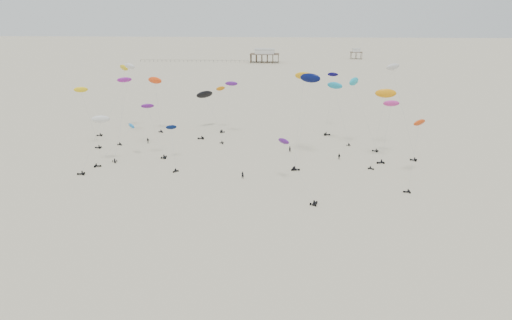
# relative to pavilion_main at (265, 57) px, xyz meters

# --- Properties ---
(ground_plane) EXTENTS (900.00, 900.00, 0.00)m
(ground_plane) POSITION_rel_pavilion_main_xyz_m (10.00, -150.00, -4.22)
(ground_plane) COLOR beige
(pavilion_main) EXTENTS (21.00, 13.00, 9.80)m
(pavilion_main) POSITION_rel_pavilion_main_xyz_m (0.00, 0.00, 0.00)
(pavilion_main) COLOR brown
(pavilion_main) RESTS_ON ground
(pavilion_small) EXTENTS (9.00, 7.00, 8.00)m
(pavilion_small) POSITION_rel_pavilion_main_xyz_m (70.00, 30.00, -0.74)
(pavilion_small) COLOR brown
(pavilion_small) RESTS_ON ground
(pier_fence) EXTENTS (80.20, 0.20, 1.50)m
(pier_fence) POSITION_rel_pavilion_main_xyz_m (-52.00, -0.00, -3.45)
(pier_fence) COLOR black
(pier_fence) RESTS_ON ground
(rig_0) EXTENTS (4.69, 13.76, 19.25)m
(rig_0) POSITION_rel_pavilion_main_xyz_m (-1.28, -214.11, 9.18)
(rig_0) COLOR black
(rig_0) RESTS_ON ground
(rig_1) EXTENTS (9.68, 17.93, 18.38)m
(rig_1) POSITION_rel_pavilion_main_xyz_m (19.16, -262.38, 1.41)
(rig_1) COLOR black
(rig_1) RESTS_ON ground
(rig_2) EXTENTS (7.54, 16.63, 19.18)m
(rig_2) POSITION_rel_pavilion_main_xyz_m (-7.18, -210.24, 4.28)
(rig_2) COLOR black
(rig_2) RESTS_ON ground
(rig_3) EXTENTS (5.66, 13.45, 14.15)m
(rig_3) POSITION_rel_pavilion_main_xyz_m (-13.06, -243.88, 1.32)
(rig_3) COLOR black
(rig_3) RESTS_ON ground
(rig_4) EXTENTS (5.25, 15.70, 26.06)m
(rig_4) POSITION_rel_pavilion_main_xyz_m (-27.45, -234.41, 14.42)
(rig_4) COLOR black
(rig_4) RESTS_ON ground
(rig_5) EXTENTS (7.28, 4.47, 15.01)m
(rig_5) POSITION_rel_pavilion_main_xyz_m (-19.12, -238.40, 4.19)
(rig_5) COLOR black
(rig_5) RESTS_ON ground
(rig_6) EXTENTS (4.89, 15.87, 23.96)m
(rig_6) POSITION_rel_pavilion_main_xyz_m (-34.05, -216.14, 14.89)
(rig_6) COLOR black
(rig_6) RESTS_ON ground
(rig_7) EXTENTS (9.10, 13.08, 14.35)m
(rig_7) POSITION_rel_pavilion_main_xyz_m (-28.21, -241.53, 1.32)
(rig_7) COLOR black
(rig_7) RESTS_ON ground
(rig_8) EXTENTS (5.95, 16.60, 24.95)m
(rig_8) POSITION_rel_pavilion_main_xyz_m (20.83, -235.60, 14.75)
(rig_8) COLOR black
(rig_8) RESTS_ON ground
(rig_9) EXTENTS (7.19, 3.47, 18.00)m
(rig_9) POSITION_rel_pavilion_main_xyz_m (-41.30, -229.80, 8.14)
(rig_9) COLOR black
(rig_9) RESTS_ON ground
(rig_10) EXTENTS (6.72, 10.22, 16.34)m
(rig_10) POSITION_rel_pavilion_main_xyz_m (44.22, -234.58, 6.66)
(rig_10) COLOR black
(rig_10) RESTS_ON ground
(rig_11) EXTENTS (4.99, 12.63, 20.06)m
(rig_11) POSITION_rel_pavilion_main_xyz_m (30.97, -205.00, 6.80)
(rig_11) COLOR black
(rig_11) RESTS_ON ground
(rig_12) EXTENTS (5.49, 13.14, 15.02)m
(rig_12) POSITION_rel_pavilion_main_xyz_m (-32.31, -245.70, 5.32)
(rig_12) COLOR black
(rig_12) RESTS_ON ground
(rig_13) EXTENTS (9.33, 14.37, 19.65)m
(rig_13) POSITION_rel_pavilion_main_xyz_m (-38.36, -207.14, 9.69)
(rig_13) COLOR black
(rig_13) RESTS_ON ground
(rig_14) EXTENTS (5.78, 4.70, 18.30)m
(rig_14) POSITION_rel_pavilion_main_xyz_m (-25.90, -209.53, 10.85)
(rig_14) COLOR black
(rig_14) RESTS_ON ground
(rig_15) EXTENTS (10.78, 10.45, 14.06)m
(rig_15) POSITION_rel_pavilion_main_xyz_m (-10.20, -204.53, 6.11)
(rig_15) COLOR black
(rig_15) RESTS_ON ground
(rig_16) EXTENTS (8.00, 7.55, 18.61)m
(rig_16) POSITION_rel_pavilion_main_xyz_m (31.35, -219.54, 11.34)
(rig_16) COLOR black
(rig_16) RESTS_ON ground
(rig_17) EXTENTS (7.66, 15.51, 18.01)m
(rig_17) POSITION_rel_pavilion_main_xyz_m (47.82, -251.46, 6.87)
(rig_17) COLOR black
(rig_17) RESTS_ON ground
(rig_18) EXTENTS (7.59, 10.00, 20.12)m
(rig_18) POSITION_rel_pavilion_main_xyz_m (42.04, -238.37, 12.55)
(rig_18) COLOR black
(rig_18) RESTS_ON ground
(rig_19) EXTENTS (8.78, 15.06, 25.98)m
(rig_19) POSITION_rel_pavilion_main_xyz_m (47.00, -227.85, 15.53)
(rig_19) COLOR black
(rig_19) RESTS_ON ground
(rig_20) EXTENTS (7.67, 13.61, 24.06)m
(rig_20) POSITION_rel_pavilion_main_xyz_m (22.18, -238.61, 14.76)
(rig_20) COLOR black
(rig_20) RESTS_ON ground
(rig_21) EXTENTS (9.71, 9.86, 20.89)m
(rig_21) POSITION_rel_pavilion_main_xyz_m (36.63, -224.02, 12.81)
(rig_21) COLOR black
(rig_21) RESTS_ON ground
(spectator_0) EXTENTS (0.85, 0.68, 2.08)m
(spectator_0) POSITION_rel_pavilion_main_xyz_m (6.29, -254.81, -4.22)
(spectator_0) COLOR black
(spectator_0) RESTS_ON ground
(spectator_1) EXTENTS (1.06, 0.83, 1.91)m
(spectator_1) POSITION_rel_pavilion_main_xyz_m (31.19, -237.58, -4.22)
(spectator_1) COLOR black
(spectator_1) RESTS_ON ground
(spectator_2) EXTENTS (1.27, 0.79, 2.03)m
(spectator_2) POSITION_rel_pavilion_main_xyz_m (-25.29, -224.56, -4.22)
(spectator_2) COLOR black
(spectator_2) RESTS_ON ground
(spectator_3) EXTENTS (0.86, 0.70, 2.05)m
(spectator_3) POSITION_rel_pavilion_main_xyz_m (17.78, -231.42, -4.22)
(spectator_3) COLOR black
(spectator_3) RESTS_ON ground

